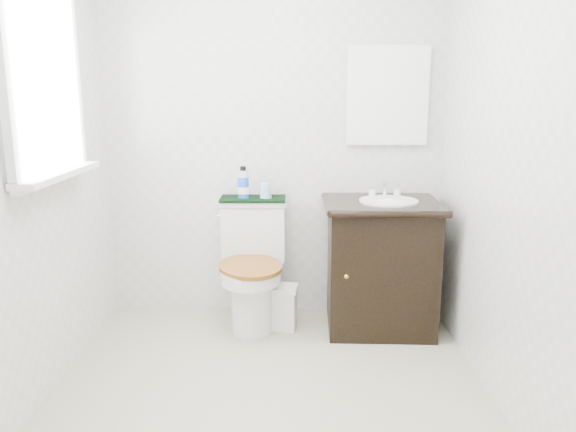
{
  "coord_description": "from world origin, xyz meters",
  "views": [
    {
      "loc": [
        0.1,
        -2.47,
        1.47
      ],
      "look_at": [
        0.09,
        0.75,
        0.76
      ],
      "focal_mm": 35.0,
      "sensor_mm": 36.0,
      "label": 1
    }
  ],
  "objects_px": {
    "toilet": "(253,271)",
    "mouthwash_bottle": "(243,183)",
    "trash_bin": "(282,307)",
    "cup": "(266,190)",
    "vanity": "(381,262)"
  },
  "relations": [
    {
      "from": "mouthwash_bottle",
      "to": "cup",
      "type": "height_order",
      "value": "mouthwash_bottle"
    },
    {
      "from": "mouthwash_bottle",
      "to": "cup",
      "type": "bearing_deg",
      "value": -3.07
    },
    {
      "from": "toilet",
      "to": "mouthwash_bottle",
      "type": "xyz_separation_m",
      "value": [
        -0.06,
        0.11,
        0.55
      ]
    },
    {
      "from": "mouthwash_bottle",
      "to": "cup",
      "type": "distance_m",
      "value": 0.15
    },
    {
      "from": "vanity",
      "to": "trash_bin",
      "type": "xyz_separation_m",
      "value": [
        -0.62,
        -0.04,
        -0.29
      ]
    },
    {
      "from": "toilet",
      "to": "mouthwash_bottle",
      "type": "height_order",
      "value": "mouthwash_bottle"
    },
    {
      "from": "mouthwash_bottle",
      "to": "vanity",
      "type": "bearing_deg",
      "value": -11.59
    },
    {
      "from": "toilet",
      "to": "cup",
      "type": "distance_m",
      "value": 0.53
    },
    {
      "from": "trash_bin",
      "to": "cup",
      "type": "height_order",
      "value": "cup"
    },
    {
      "from": "vanity",
      "to": "cup",
      "type": "distance_m",
      "value": 0.86
    },
    {
      "from": "toilet",
      "to": "vanity",
      "type": "xyz_separation_m",
      "value": [
        0.81,
        -0.06,
        0.08
      ]
    },
    {
      "from": "vanity",
      "to": "mouthwash_bottle",
      "type": "distance_m",
      "value": 1.0
    },
    {
      "from": "trash_bin",
      "to": "mouthwash_bottle",
      "type": "height_order",
      "value": "mouthwash_bottle"
    },
    {
      "from": "cup",
      "to": "vanity",
      "type": "bearing_deg",
      "value": -13.23
    },
    {
      "from": "toilet",
      "to": "vanity",
      "type": "distance_m",
      "value": 0.82
    }
  ]
}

